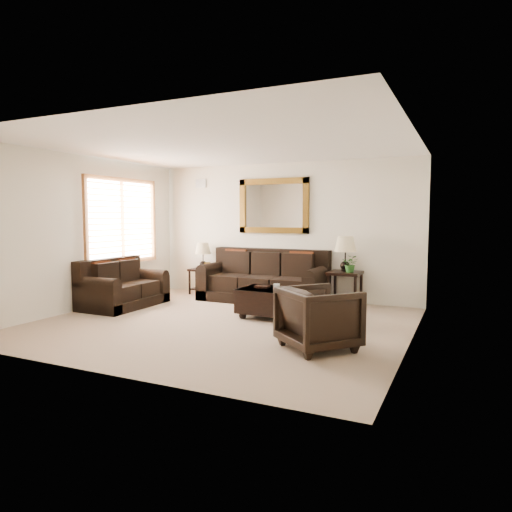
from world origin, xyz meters
The scene contains 11 objects.
room centered at (0.00, 0.00, 1.35)m, with size 5.51×5.01×2.71m.
window centered at (-2.70, 0.90, 1.55)m, with size 0.07×1.96×1.66m.
mirror centered at (-0.19, 2.47, 1.85)m, with size 1.50×0.06×1.10m.
air_vent centered at (-1.90, 2.48, 2.35)m, with size 0.25×0.02×0.18m, color #999999.
sofa centered at (-0.19, 2.02, 0.36)m, with size 2.42×1.05×0.99m.
loveseat centered at (-2.33, 0.40, 0.32)m, with size 0.92×1.55×0.87m.
end_table_left centered at (-1.70, 2.21, 0.70)m, with size 0.49×0.49×1.08m.
end_table_right centered at (1.36, 2.17, 0.83)m, with size 0.58×0.58×1.28m.
coffee_table centered at (0.71, 0.69, 0.29)m, with size 1.41×0.79×0.59m.
armchair centered at (1.75, -0.68, 0.43)m, with size 0.83×0.78×0.85m, color black.
potted_plant centered at (1.49, 2.06, 0.76)m, with size 0.28×0.32×0.25m, color #20521C.
Camera 1 is at (3.38, -6.03, 1.64)m, focal length 32.00 mm.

